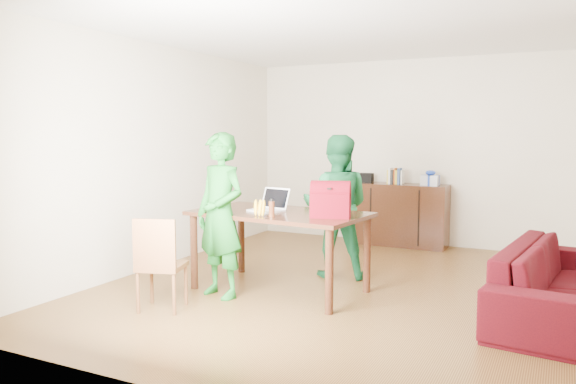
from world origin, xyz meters
The scene contains 10 objects.
room centered at (0.01, 0.13, 1.31)m, with size 5.20×5.70×2.90m.
table centered at (-0.67, -0.38, 0.72)m, with size 1.85×1.16×0.83m.
chair centered at (-1.35, -1.43, 0.25)m, with size 0.49×0.48×0.87m.
person_near centered at (-1.09, -0.82, 0.82)m, with size 0.60×0.39×1.64m, color #15611B.
person_far centered at (-0.35, 0.43, 0.81)m, with size 0.78×0.61×1.61m, color #156232.
laptop centered at (-0.81, -0.40, 0.87)m, with size 0.38×0.30×0.24m.
bananas centered at (-0.71, -0.71, 0.86)m, with size 0.17×0.10×0.06m, color gold, non-canonical shape.
bottle centered at (-0.58, -0.71, 0.91)m, with size 0.06×0.06×0.17m, color #522612.
red_bag centered at (-0.05, -0.49, 0.96)m, with size 0.38×0.22×0.28m, color maroon.
sofa centered at (1.95, -0.04, 0.32)m, with size 2.19×0.86×0.64m, color #370710.
Camera 1 is at (1.95, -5.46, 1.63)m, focal length 35.00 mm.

